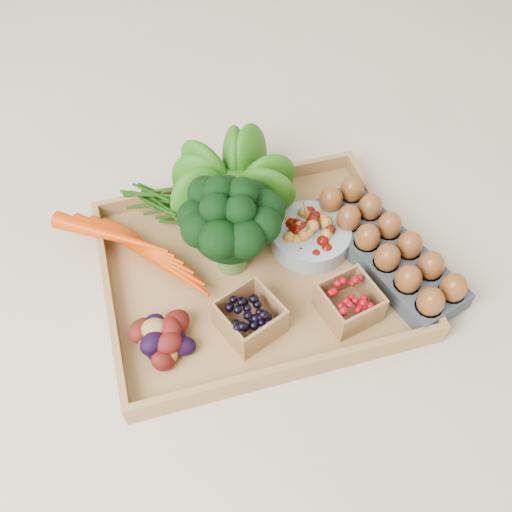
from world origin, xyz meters
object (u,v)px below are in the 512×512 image
object	(u,v)px
broccoli	(231,239)
cherry_bowl	(310,237)
tray	(256,273)
egg_carton	(385,253)

from	to	relation	value
broccoli	cherry_bowl	world-z (taller)	broccoli
broccoli	tray	bearing A→B (deg)	-35.54
tray	broccoli	world-z (taller)	broccoli
tray	broccoli	bearing A→B (deg)	144.46
cherry_bowl	egg_carton	world-z (taller)	cherry_bowl
cherry_bowl	egg_carton	size ratio (longest dim) A/B	0.46
tray	egg_carton	distance (m)	0.24
cherry_bowl	egg_carton	bearing A→B (deg)	-31.49
broccoli	cherry_bowl	distance (m)	0.17
tray	cherry_bowl	xyz separation A→B (m)	(0.12, 0.03, 0.03)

